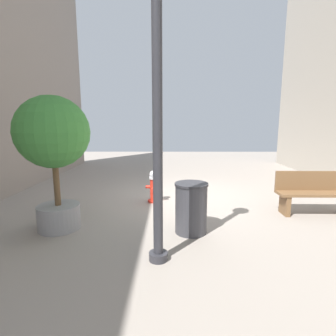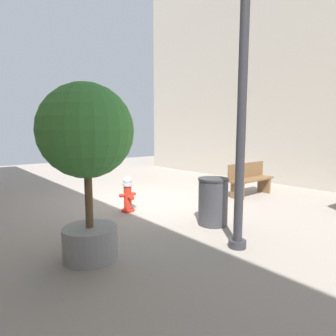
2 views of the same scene
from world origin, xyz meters
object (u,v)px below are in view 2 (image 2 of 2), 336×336
fire_hydrant (128,194)px  bench_near (250,178)px  planter_tree (87,144)px  street_lamp (243,81)px  trash_bin (213,201)px

fire_hydrant → bench_near: size_ratio=0.49×
planter_tree → street_lamp: (-1.96, 1.16, 0.92)m
trash_bin → bench_near: bearing=-160.0°
fire_hydrant → planter_tree: (1.71, 1.73, 1.25)m
trash_bin → fire_hydrant: bearing=-66.8°
fire_hydrant → trash_bin: bearing=113.2°
planter_tree → fire_hydrant: bearing=-134.7°
bench_near → planter_tree: bearing=9.3°
fire_hydrant → bench_near: bearing=166.9°
bench_near → trash_bin: bearing=20.0°
bench_near → trash_bin: 3.03m
street_lamp → trash_bin: size_ratio=4.46×
bench_near → fire_hydrant: bearing=-13.1°
planter_tree → street_lamp: street_lamp is taller
street_lamp → trash_bin: (-0.56, -1.00, -2.11)m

